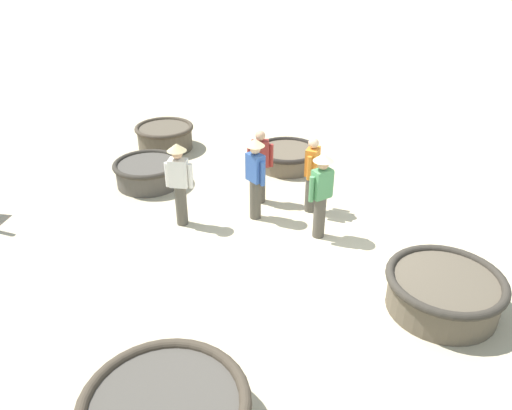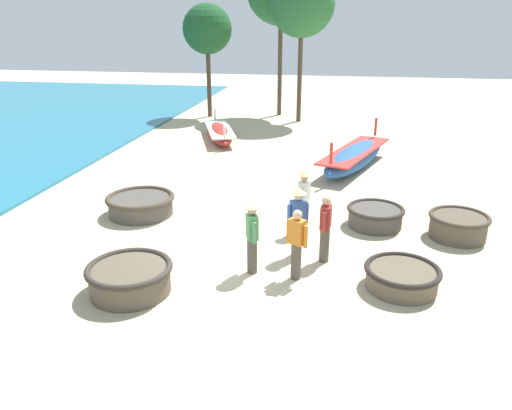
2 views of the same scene
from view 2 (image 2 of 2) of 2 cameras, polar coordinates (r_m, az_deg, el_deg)
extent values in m
plane|color=#C6B793|center=(11.43, -3.83, -6.76)|extent=(80.00, 80.00, 0.00)
cylinder|color=brown|center=(13.61, 22.09, -2.36)|extent=(1.39, 1.39, 0.57)
torus|color=#42382B|center=(13.51, 22.25, -1.25)|extent=(1.50, 1.50, 0.11)
cylinder|color=#4C473F|center=(13.69, 13.45, -1.41)|extent=(1.41, 1.41, 0.49)
torus|color=#332D26|center=(13.61, 13.53, -0.46)|extent=(1.52, 1.52, 0.11)
cylinder|color=#4C473F|center=(14.49, -13.03, -0.12)|extent=(1.78, 1.78, 0.49)
torus|color=#42382B|center=(14.41, -13.11, 0.80)|extent=(1.93, 1.93, 0.14)
cylinder|color=brown|center=(10.79, 16.31, -8.10)|extent=(1.44, 1.44, 0.42)
torus|color=#28231E|center=(10.69, 16.42, -7.11)|extent=(1.56, 1.56, 0.12)
cylinder|color=brown|center=(10.52, -14.19, -8.30)|extent=(1.62, 1.62, 0.54)
torus|color=#332D26|center=(10.39, -14.32, -6.99)|extent=(1.75, 1.75, 0.13)
ellipsoid|color=#285693|center=(18.90, 11.19, 5.35)|extent=(2.86, 5.41, 0.80)
cube|color=red|center=(18.84, 11.25, 6.10)|extent=(2.76, 5.02, 0.06)
cylinder|color=red|center=(21.03, 13.52, 8.69)|extent=(0.10, 0.10, 0.72)
cylinder|color=red|center=(16.48, 8.58, 5.84)|extent=(0.10, 0.10, 0.72)
ellipsoid|color=maroon|center=(23.12, -4.19, 8.19)|extent=(2.49, 4.57, 0.60)
cube|color=silver|center=(23.08, -4.20, 8.65)|extent=(2.41, 4.25, 0.06)
cylinder|color=silver|center=(25.04, -4.73, 10.34)|extent=(0.10, 0.10, 0.54)
cylinder|color=silver|center=(21.00, -3.62, 8.38)|extent=(0.10, 0.10, 0.54)
cylinder|color=#4C473D|center=(11.70, 4.72, -3.87)|extent=(0.22, 0.22, 0.82)
cube|color=#33569E|center=(11.44, 4.82, -0.76)|extent=(0.40, 0.36, 0.54)
sphere|color=#DBB28E|center=(11.30, 4.87, 1.03)|extent=(0.20, 0.20, 0.20)
cylinder|color=#33569E|center=(11.37, 3.79, -1.13)|extent=(0.09, 0.09, 0.48)
cylinder|color=#33569E|center=(11.54, 5.81, -0.86)|extent=(0.09, 0.09, 0.48)
cone|color=#D1BC84|center=(11.26, 4.89, 1.65)|extent=(0.36, 0.36, 0.14)
cylinder|color=#4C473D|center=(10.88, -0.45, -5.78)|extent=(0.22, 0.22, 0.82)
cube|color=#4C8E56|center=(10.59, -0.46, -2.48)|extent=(0.33, 0.40, 0.54)
sphere|color=tan|center=(10.45, -0.46, -0.56)|extent=(0.20, 0.20, 0.20)
cylinder|color=#4C8E56|center=(10.41, -0.22, -3.20)|extent=(0.09, 0.09, 0.48)
cylinder|color=#4C8E56|center=(10.81, -0.68, -2.28)|extent=(0.09, 0.09, 0.48)
cone|color=#D1BC84|center=(10.40, -0.46, 0.11)|extent=(0.36, 0.36, 0.14)
cylinder|color=#4C473D|center=(11.48, 7.82, -4.51)|extent=(0.22, 0.22, 0.82)
cube|color=maroon|center=(11.21, 7.99, -1.36)|extent=(0.25, 0.36, 0.54)
sphere|color=tan|center=(11.07, 8.08, 0.46)|extent=(0.20, 0.20, 0.20)
cylinder|color=maroon|center=(11.02, 7.81, -2.01)|extent=(0.09, 0.09, 0.48)
cylinder|color=maroon|center=(11.43, 8.14, -1.20)|extent=(0.09, 0.09, 0.48)
cylinder|color=#4C473D|center=(13.02, 5.40, -1.29)|extent=(0.22, 0.22, 0.82)
cube|color=silver|center=(12.78, 5.50, 1.54)|extent=(0.32, 0.39, 0.54)
sphere|color=tan|center=(12.66, 5.56, 3.16)|extent=(0.20, 0.20, 0.20)
cylinder|color=silver|center=(12.99, 5.87, 1.61)|extent=(0.09, 0.09, 0.48)
cylinder|color=silver|center=(12.60, 5.10, 1.04)|extent=(0.09, 0.09, 0.48)
cone|color=#D1BC84|center=(12.62, 5.58, 3.73)|extent=(0.36, 0.36, 0.14)
cylinder|color=#4C473D|center=(10.67, 4.60, -6.40)|extent=(0.22, 0.22, 0.82)
cube|color=orange|center=(10.38, 4.70, -3.05)|extent=(0.40, 0.36, 0.54)
sphere|color=#DBB28E|center=(10.23, 4.76, -1.10)|extent=(0.20, 0.20, 0.20)
cylinder|color=orange|center=(10.28, 5.68, -3.63)|extent=(0.09, 0.09, 0.48)
cylinder|color=orange|center=(10.52, 3.73, -2.99)|extent=(0.09, 0.09, 0.48)
cylinder|color=#4C3D2D|center=(28.94, 2.75, 15.51)|extent=(0.24, 0.24, 5.38)
cylinder|color=#4C3D2D|center=(28.63, -5.40, 13.77)|extent=(0.24, 0.24, 3.77)
sphere|color=#1E5128|center=(28.44, -5.60, 19.40)|extent=(2.64, 2.64, 2.64)
cylinder|color=#4C3D2D|center=(27.14, 5.02, 14.47)|extent=(0.24, 0.24, 4.77)
sphere|color=#286033|center=(26.99, 5.27, 21.99)|extent=(3.34, 3.34, 3.34)
camera|label=1|loc=(15.28, -29.10, 17.37)|focal=35.00mm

